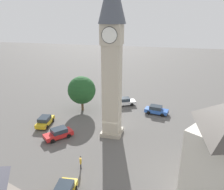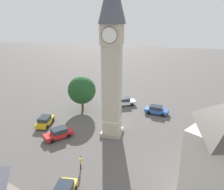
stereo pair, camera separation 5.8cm
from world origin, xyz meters
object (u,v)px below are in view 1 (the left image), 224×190
object	(u,v)px
clock_tower	(112,42)
car_black_far	(156,110)
car_red_corner	(45,121)
car_white_side	(59,133)
car_silver_kerb	(125,101)
tree	(82,90)
pedestrian	(81,161)

from	to	relation	value
clock_tower	car_black_far	world-z (taller)	clock_tower
clock_tower	car_red_corner	world-z (taller)	clock_tower
car_white_side	car_black_far	bearing A→B (deg)	42.30
car_silver_kerb	car_black_far	size ratio (longest dim) A/B	1.02
car_white_side	clock_tower	bearing A→B (deg)	23.18
car_white_side	tree	world-z (taller)	tree
car_red_corner	pedestrian	xyz separation A→B (m)	(9.69, -8.82, 0.25)
car_silver_kerb	pedestrian	world-z (taller)	pedestrian
car_silver_kerb	car_black_far	distance (m)	6.88
tree	car_black_far	bearing A→B (deg)	7.20
car_red_corner	tree	size ratio (longest dim) A/B	0.66
car_silver_kerb	car_white_side	distance (m)	16.29
car_red_corner	car_black_far	distance (m)	19.44
car_red_corner	car_black_far	world-z (taller)	same
car_red_corner	pedestrian	bearing A→B (deg)	-42.32
car_red_corner	car_white_side	distance (m)	5.10
car_silver_kerb	car_black_far	world-z (taller)	same
car_silver_kerb	car_red_corner	bearing A→B (deg)	-133.33
car_silver_kerb	car_red_corner	distance (m)	15.94
car_white_side	tree	xyz separation A→B (m)	(-0.31, 10.35, 3.23)
car_silver_kerb	pedestrian	size ratio (longest dim) A/B	2.63
clock_tower	car_black_far	bearing A→B (deg)	56.09
clock_tower	tree	distance (m)	14.18
car_silver_kerb	pedestrian	xyz separation A→B (m)	(-1.25, -20.42, 0.25)
car_red_corner	car_black_far	bearing A→B (deg)	27.30
car_silver_kerb	tree	world-z (taller)	tree
tree	clock_tower	bearing A→B (deg)	-43.88
car_red_corner	tree	xyz separation A→B (m)	(3.70, 7.20, 3.23)
clock_tower	pedestrian	distance (m)	15.39
car_red_corner	car_black_far	xyz separation A→B (m)	(17.28, 8.92, 0.00)
car_silver_kerb	car_red_corner	size ratio (longest dim) A/B	1.04
car_black_far	pedestrian	world-z (taller)	pedestrian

